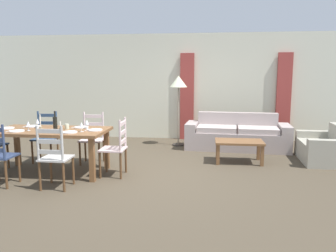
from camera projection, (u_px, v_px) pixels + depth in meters
The scene contains 32 objects.
ground_plane at pixel (139, 174), 5.65m from camera, with size 9.60×9.60×0.02m, color #483E2F.
wall_far at pixel (164, 87), 8.68m from camera, with size 9.60×0.16×2.70m, color beige.
curtain_panel_left at pixel (187, 97), 8.51m from camera, with size 0.35×0.08×2.20m, color #A03B35.
curtain_panel_right at pixel (284, 98), 8.22m from camera, with size 0.35×0.08×2.20m, color #A03B35.
dining_table at pixel (51, 135), 5.59m from camera, with size 1.90×0.96×0.75m.
dining_chair_near_right at pixel (54, 157), 4.83m from camera, with size 0.42×0.40×0.96m.
dining_chair_far_left at pixel (46, 137), 6.41m from camera, with size 0.45×0.43×0.96m.
dining_chair_far_right at pixel (92, 138), 6.27m from camera, with size 0.45×0.43×0.96m.
dining_chair_head_east at pixel (116, 147), 5.46m from camera, with size 0.41×0.43×0.96m.
dinner_plate_near_left at pixel (17, 131), 5.38m from camera, with size 0.24×0.24×0.02m, color white.
fork_near_left at pixel (8, 131), 5.40m from camera, with size 0.02×0.17×0.01m, color silver.
dinner_plate_near_right at pixel (70, 132), 5.27m from camera, with size 0.24×0.24×0.02m, color white.
fork_near_right at pixel (61, 132), 5.29m from camera, with size 0.02×0.17×0.01m, color silver.
dinner_plate_far_left at pixel (33, 126), 5.87m from camera, with size 0.24×0.24×0.02m, color white.
fork_far_left at pixel (25, 126), 5.89m from camera, with size 0.02×0.17×0.01m, color silver.
dinner_plate_far_right at pixel (82, 127), 5.76m from camera, with size 0.24×0.24×0.02m, color white.
fork_far_right at pixel (73, 127), 5.78m from camera, with size 0.02×0.17×0.01m, color silver.
dinner_plate_head_west at pixel (7, 128), 5.67m from camera, with size 0.24×0.24×0.02m, color white.
dinner_plate_head_east at pixel (95, 130), 5.48m from camera, with size 0.24×0.24×0.02m, color white.
fork_head_east at pixel (86, 130), 5.50m from camera, with size 0.02×0.17×0.01m, color silver.
wine_bottle at pixel (55, 123), 5.54m from camera, with size 0.07×0.07×0.32m.
wine_glass_near_left at pixel (28, 124), 5.46m from camera, with size 0.06×0.06×0.16m.
wine_glass_near_right at pixel (81, 125), 5.34m from camera, with size 0.06×0.06×0.16m.
wine_glass_far_left at pixel (38, 121), 5.75m from camera, with size 0.06×0.06×0.16m.
wine_glass_far_right at pixel (87, 122), 5.64m from camera, with size 0.06×0.06×0.16m.
coffee_cup_primary at pixel (67, 127), 5.61m from camera, with size 0.07×0.07×0.09m, color beige.
candle_tall at pixel (40, 125), 5.60m from camera, with size 0.05×0.05×0.25m.
candle_short at pixel (60, 128), 5.51m from camera, with size 0.05×0.05×0.15m.
couch at pixel (237, 136), 7.51m from camera, with size 2.33×0.96×0.80m.
coffee_table at pixel (239, 144), 6.32m from camera, with size 0.90×0.56×0.42m.
armchair_upholstered at pixel (326, 149), 6.38m from camera, with size 0.85×1.19×0.72m.
standing_lamp at pixel (178, 86), 7.68m from camera, with size 0.40×0.40×1.64m.
Camera 1 is at (1.15, -5.36, 1.66)m, focal length 35.47 mm.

